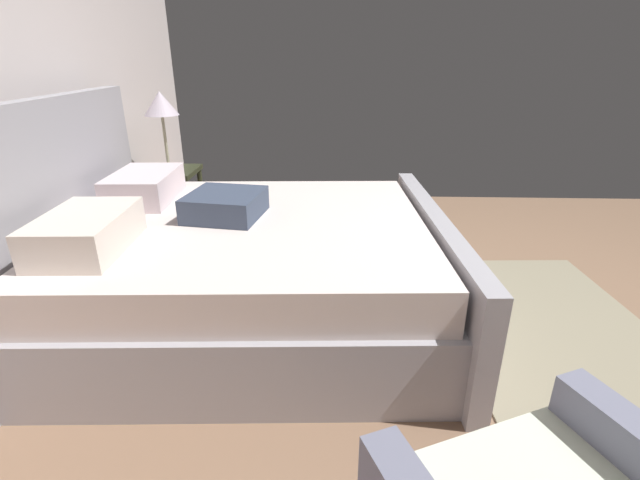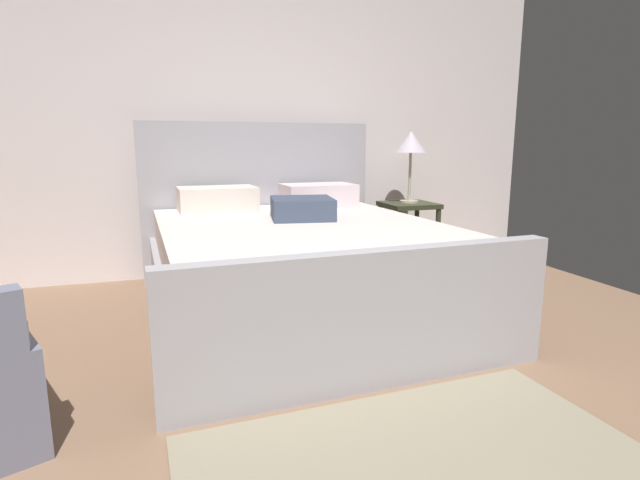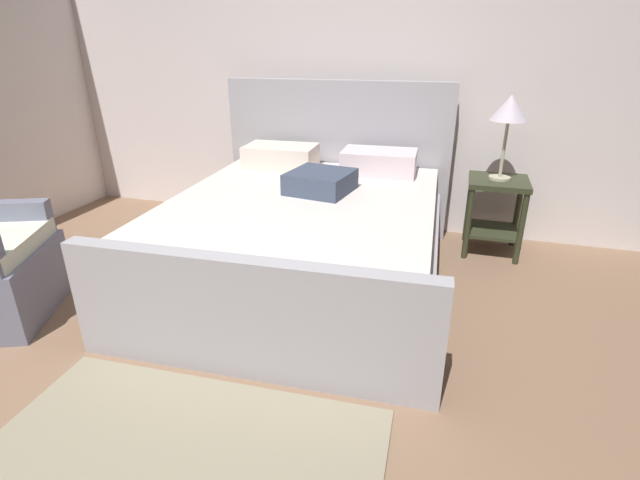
{
  "view_description": "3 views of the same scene",
  "coord_description": "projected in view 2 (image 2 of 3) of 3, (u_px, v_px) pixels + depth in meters",
  "views": [
    {
      "loc": [
        -2.28,
        1.26,
        1.49
      ],
      "look_at": [
        0.26,
        1.35,
        0.44
      ],
      "focal_mm": 25.24,
      "sensor_mm": 36.0,
      "label": 1
    },
    {
      "loc": [
        -0.73,
        -1.25,
        1.11
      ],
      "look_at": [
        0.04,
        1.15,
        0.62
      ],
      "focal_mm": 27.62,
      "sensor_mm": 36.0,
      "label": 2
    },
    {
      "loc": [
        1.05,
        -1.08,
        1.58
      ],
      "look_at": [
        0.34,
        1.27,
        0.53
      ],
      "focal_mm": 26.42,
      "sensor_mm": 36.0,
      "label": 3
    }
  ],
  "objects": [
    {
      "name": "bed",
      "position": [
        296.0,
        261.0,
        3.25
      ],
      "size": [
        2.0,
        2.29,
        1.28
      ],
      "color": "#A5A3AB",
      "rests_on": "ground"
    },
    {
      "name": "nightstand_right",
      "position": [
        408.0,
        225.0,
        4.41
      ],
      "size": [
        0.44,
        0.44,
        0.6
      ],
      "color": "#2D321F",
      "rests_on": "ground"
    },
    {
      "name": "table_lamp_right",
      "position": [
        411.0,
        145.0,
        4.27
      ],
      "size": [
        0.27,
        0.27,
        0.62
      ],
      "color": "#B7B293",
      "rests_on": "nightstand_right"
    },
    {
      "name": "wall_back",
      "position": [
        248.0,
        121.0,
        4.2
      ],
      "size": [
        5.39,
        0.12,
        2.61
      ],
      "primitive_type": "cube",
      "color": "silver",
      "rests_on": "ground"
    }
  ]
}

